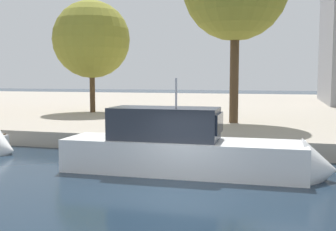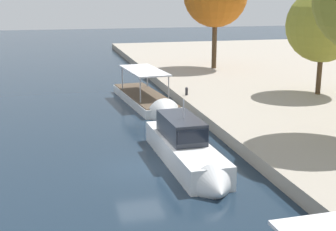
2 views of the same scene
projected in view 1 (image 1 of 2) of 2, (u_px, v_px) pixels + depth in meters
The scene contains 4 objects.
ground_plane at pixel (174, 192), 12.92m from camera, with size 220.00×220.00×0.00m, color #192838.
dock_promenade at pixel (254, 107), 45.08m from camera, with size 120.00×55.00×0.83m, color #A39989.
motor_yacht_1 at pixel (193, 155), 15.41m from camera, with size 10.25×2.61×4.32m.
tree_3 at pixel (91, 39), 33.09m from camera, with size 6.26×6.26×9.07m.
Camera 1 is at (3.35, -12.19, 3.63)m, focal length 43.27 mm.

